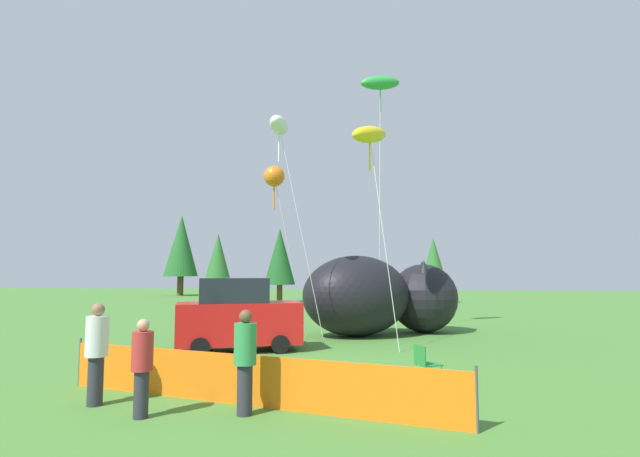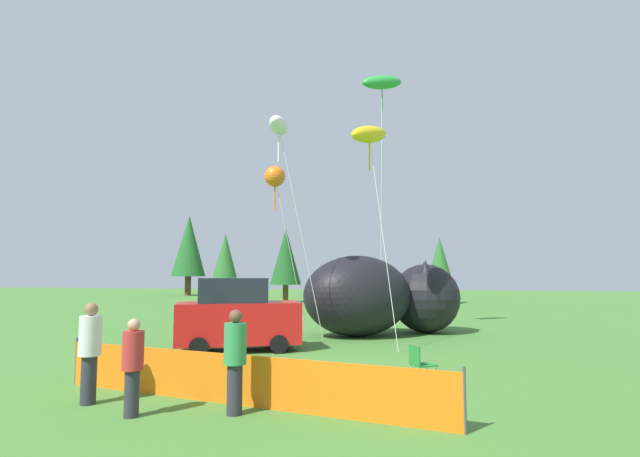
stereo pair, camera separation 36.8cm
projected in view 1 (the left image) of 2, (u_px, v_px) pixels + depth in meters
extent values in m
plane|color=#477F33|center=(293.00, 374.00, 12.30)|extent=(120.00, 120.00, 0.00)
cube|color=red|center=(239.00, 323.00, 15.91)|extent=(4.20, 2.97, 1.30)
cube|color=#1E232D|center=(233.00, 290.00, 15.95)|extent=(2.54, 2.18, 0.78)
cylinder|color=black|center=(272.00, 338.00, 16.90)|extent=(0.61, 0.42, 0.57)
cylinder|color=black|center=(280.00, 344.00, 15.38)|extent=(0.61, 0.42, 0.57)
cylinder|color=black|center=(200.00, 340.00, 16.32)|extent=(0.61, 0.42, 0.57)
cylinder|color=black|center=(200.00, 347.00, 14.80)|extent=(0.61, 0.42, 0.57)
cube|color=#267F33|center=(429.00, 364.00, 11.39)|extent=(0.66, 0.66, 0.03)
cube|color=#267F33|center=(420.00, 355.00, 11.33)|extent=(0.25, 0.41, 0.44)
cylinder|color=#A5A5AD|center=(431.00, 371.00, 11.64)|extent=(0.02, 0.02, 0.40)
cylinder|color=#A5A5AD|center=(442.00, 374.00, 11.26)|extent=(0.02, 0.02, 0.40)
cylinder|color=#A5A5AD|center=(416.00, 372.00, 11.49)|extent=(0.02, 0.02, 0.40)
cylinder|color=#A5A5AD|center=(426.00, 376.00, 11.11)|extent=(0.02, 0.02, 0.40)
ellipsoid|color=black|center=(356.00, 296.00, 19.61)|extent=(5.41, 5.00, 3.16)
ellipsoid|color=white|center=(357.00, 314.00, 19.54)|extent=(3.64, 3.50, 1.42)
sphere|color=black|center=(424.00, 298.00, 20.83)|extent=(2.84, 2.84, 2.84)
cone|color=black|center=(422.00, 271.00, 21.63)|extent=(0.80, 0.80, 0.85)
cone|color=black|center=(424.00, 271.00, 20.23)|extent=(0.80, 0.80, 0.85)
cube|color=orange|center=(244.00, 380.00, 9.42)|extent=(8.20, 2.12, 0.94)
cylinder|color=#4C4C51|center=(80.00, 362.00, 11.06)|extent=(0.05, 0.05, 1.03)
cylinder|color=#4C4C51|center=(477.00, 399.00, 7.80)|extent=(0.05, 0.05, 1.03)
cylinder|color=#2D2D38|center=(95.00, 381.00, 9.41)|extent=(0.28, 0.28, 0.91)
cylinder|color=silver|center=(97.00, 336.00, 9.49)|extent=(0.42, 0.42, 0.76)
sphere|color=#8C6647|center=(98.00, 310.00, 9.53)|extent=(0.25, 0.25, 0.25)
cylinder|color=#2D2D38|center=(245.00, 390.00, 8.78)|extent=(0.27, 0.27, 0.87)
cylinder|color=#338C4C|center=(245.00, 344.00, 8.85)|extent=(0.40, 0.40, 0.73)
sphere|color=brown|center=(246.00, 316.00, 8.89)|extent=(0.24, 0.24, 0.24)
cylinder|color=#2D2D38|center=(141.00, 394.00, 8.59)|extent=(0.25, 0.25, 0.80)
cylinder|color=#B72D2D|center=(142.00, 351.00, 8.66)|extent=(0.37, 0.37, 0.67)
sphere|color=tan|center=(143.00, 325.00, 8.70)|extent=(0.22, 0.22, 0.22)
cylinder|color=silver|center=(384.00, 237.00, 16.58)|extent=(0.97, 1.21, 7.34)
ellipsoid|color=yellow|center=(370.00, 135.00, 17.55)|extent=(1.68, 2.07, 1.17)
cylinder|color=yellow|center=(370.00, 154.00, 17.49)|extent=(0.06, 0.06, 1.20)
cylinder|color=silver|center=(302.00, 234.00, 17.35)|extent=(1.59, 0.45, 7.67)
ellipsoid|color=white|center=(279.00, 125.00, 17.59)|extent=(0.79, 2.07, 0.82)
cylinder|color=white|center=(279.00, 145.00, 17.53)|extent=(0.06, 0.06, 1.20)
cylinder|color=silver|center=(380.00, 203.00, 21.09)|extent=(0.17, 0.80, 10.81)
ellipsoid|color=green|center=(380.00, 83.00, 21.93)|extent=(1.96, 1.49, 0.93)
cylinder|color=green|center=(380.00, 98.00, 21.87)|extent=(0.06, 0.06, 1.20)
cylinder|color=silver|center=(290.00, 257.00, 19.38)|extent=(1.14, 0.98, 6.21)
sphere|color=orange|center=(274.00, 176.00, 19.26)|extent=(0.81, 0.81, 0.81)
cylinder|color=orange|center=(274.00, 194.00, 19.20)|extent=(0.06, 0.06, 1.20)
cylinder|color=brown|center=(180.00, 286.00, 53.40)|extent=(0.66, 0.66, 2.07)
cone|color=#236028|center=(181.00, 245.00, 53.78)|extent=(3.64, 3.64, 6.62)
cylinder|color=brown|center=(217.00, 289.00, 52.17)|extent=(0.50, 0.50, 1.57)
cone|color=#2D6B2D|center=(218.00, 257.00, 52.46)|extent=(2.76, 2.76, 5.02)
cylinder|color=brown|center=(434.00, 296.00, 39.55)|extent=(0.40, 0.40, 1.26)
cone|color=#2D6B2D|center=(434.00, 263.00, 39.78)|extent=(2.21, 2.21, 4.02)
cylinder|color=brown|center=(280.00, 293.00, 41.49)|extent=(0.47, 0.47, 1.47)
cone|color=#1E5623|center=(280.00, 256.00, 41.76)|extent=(2.60, 2.60, 4.72)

